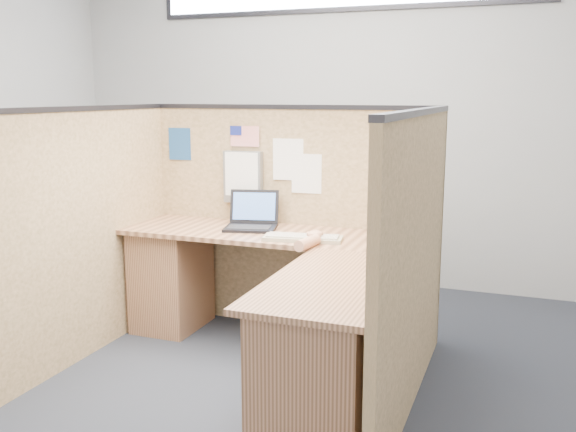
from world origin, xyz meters
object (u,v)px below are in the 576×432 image
at_px(l_desk, 276,304).
at_px(laptop, 254,219).
at_px(mouse, 315,238).
at_px(keyboard, 303,238).

distance_m(l_desk, laptop, 0.71).
height_order(l_desk, laptop, laptop).
relative_size(l_desk, laptop, 5.10).
xyz_separation_m(laptop, mouse, (0.50, -0.23, -0.04)).
xyz_separation_m(l_desk, mouse, (0.16, 0.25, 0.36)).
height_order(laptop, mouse, laptop).
xyz_separation_m(l_desk, keyboard, (0.08, 0.24, 0.35)).
relative_size(l_desk, keyboard, 3.94).
xyz_separation_m(keyboard, mouse, (0.08, 0.01, 0.01)).
relative_size(keyboard, mouse, 5.04).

